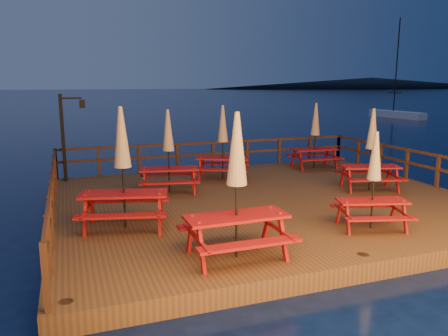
# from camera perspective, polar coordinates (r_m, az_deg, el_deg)

# --- Properties ---
(ground) EXTENTS (500.00, 500.00, 0.00)m
(ground) POSITION_cam_1_polar(r_m,az_deg,el_deg) (13.16, 5.33, -5.62)
(ground) COLOR black
(ground) RESTS_ON ground
(deck) EXTENTS (12.00, 10.00, 0.40)m
(deck) POSITION_cam_1_polar(r_m,az_deg,el_deg) (13.10, 5.35, -4.79)
(deck) COLOR #493117
(deck) RESTS_ON ground
(deck_piles) EXTENTS (11.44, 9.44, 1.40)m
(deck_piles) POSITION_cam_1_polar(r_m,az_deg,el_deg) (13.25, 5.31, -6.87)
(deck_piles) COLOR #3A2512
(deck_piles) RESTS_ON ground
(railing) EXTENTS (11.80, 9.75, 1.10)m
(railing) POSITION_cam_1_polar(r_m,az_deg,el_deg) (14.47, 2.42, 0.69)
(railing) COLOR #3A2512
(railing) RESTS_ON deck
(lamp_post) EXTENTS (0.85, 0.18, 3.00)m
(lamp_post) POSITION_cam_1_polar(r_m,az_deg,el_deg) (16.01, -19.79, 4.78)
(lamp_post) COLOR black
(lamp_post) RESTS_ON deck
(headland_right) EXTENTS (230.40, 86.40, 7.00)m
(headland_right) POSITION_cam_1_polar(r_m,az_deg,el_deg) (307.45, 18.68, 10.48)
(headland_right) COLOR black
(headland_right) RESTS_ON ground
(sailboat) EXTENTS (1.66, 7.28, 10.73)m
(sailboat) POSITION_cam_1_polar(r_m,az_deg,el_deg) (51.46, 21.59, 6.52)
(sailboat) COLOR white
(sailboat) RESTS_ON ground
(picnic_table_0) EXTENTS (2.06, 1.81, 2.58)m
(picnic_table_0) POSITION_cam_1_polar(r_m,az_deg,el_deg) (13.50, -7.27, 2.34)
(picnic_table_0) COLOR maroon
(picnic_table_0) RESTS_ON deck
(picnic_table_1) EXTENTS (2.00, 1.65, 2.85)m
(picnic_table_1) POSITION_cam_1_polar(r_m,az_deg,el_deg) (8.32, 1.67, -2.08)
(picnic_table_1) COLOR maroon
(picnic_table_1) RESTS_ON deck
(picnic_table_2) EXTENTS (2.30, 2.15, 2.61)m
(picnic_table_2) POSITION_cam_1_polar(r_m,az_deg,el_deg) (15.28, -0.17, 3.51)
(picnic_table_2) COLOR maroon
(picnic_table_2) RESTS_ON deck
(picnic_table_3) EXTENTS (1.91, 1.71, 2.29)m
(picnic_table_3) POSITION_cam_1_polar(r_m,az_deg,el_deg) (10.64, 18.98, -1.37)
(picnic_table_3) COLOR maroon
(picnic_table_3) RESTS_ON deck
(picnic_table_4) EXTENTS (2.34, 2.09, 2.85)m
(picnic_table_4) POSITION_cam_1_polar(r_m,az_deg,el_deg) (10.29, -13.09, 0.20)
(picnic_table_4) COLOR maroon
(picnic_table_4) RESTS_ON deck
(picnic_table_5) EXTENTS (2.16, 1.95, 2.59)m
(picnic_table_5) POSITION_cam_1_polar(r_m,az_deg,el_deg) (14.50, 18.70, 2.47)
(picnic_table_5) COLOR maroon
(picnic_table_5) RESTS_ON deck
(picnic_table_6) EXTENTS (1.89, 1.58, 2.59)m
(picnic_table_6) POSITION_cam_1_polar(r_m,az_deg,el_deg) (17.72, 11.81, 4.29)
(picnic_table_6) COLOR maroon
(picnic_table_6) RESTS_ON deck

